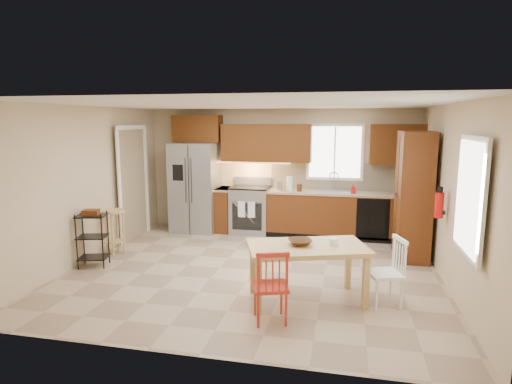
{
  "coord_description": "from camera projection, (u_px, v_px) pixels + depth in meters",
  "views": [
    {
      "loc": [
        1.36,
        -6.12,
        2.27
      ],
      "look_at": [
        -0.05,
        0.4,
        1.15
      ],
      "focal_mm": 30.0,
      "sensor_mm": 36.0,
      "label": 1
    }
  ],
  "objects": [
    {
      "name": "upper_left_block",
      "position": [
        266.0,
        143.0,
        8.55
      ],
      "size": [
        1.8,
        0.35,
        0.75
      ],
      "primitive_type": "cube",
      "color": "#582D0E",
      "rests_on": "wall_back"
    },
    {
      "name": "bar_stool",
      "position": [
        115.0,
        232.0,
        7.31
      ],
      "size": [
        0.44,
        0.44,
        0.77
      ],
      "primitive_type": null,
      "rotation": [
        0.0,
        0.0,
        -0.2
      ],
      "color": "tan",
      "rests_on": "floor"
    },
    {
      "name": "wall_back",
      "position": [
        280.0,
        171.0,
        8.76
      ],
      "size": [
        5.5,
        0.02,
        2.5
      ],
      "primitive_type": "cube",
      "color": "#CCB793",
      "rests_on": "ground"
    },
    {
      "name": "soap_bottle",
      "position": [
        353.0,
        188.0,
        8.11
      ],
      "size": [
        0.09,
        0.09,
        0.19
      ],
      "primitive_type": "imported",
      "color": "red",
      "rests_on": "base_cabinet_run"
    },
    {
      "name": "table_bowl",
      "position": [
        300.0,
        245.0,
        5.36
      ],
      "size": [
        0.37,
        0.37,
        0.07
      ],
      "primitive_type": "imported",
      "rotation": [
        0.0,
        0.0,
        0.32
      ],
      "color": "#482913",
      "rests_on": "dining_table"
    },
    {
      "name": "ceiling",
      "position": [
        253.0,
        104.0,
        6.15
      ],
      "size": [
        5.5,
        5.0,
        0.02
      ],
      "primitive_type": "cube",
      "color": "silver",
      "rests_on": "ground"
    },
    {
      "name": "dishwasher",
      "position": [
        373.0,
        220.0,
        7.94
      ],
      "size": [
        0.6,
        0.02,
        0.78
      ],
      "primitive_type": "cube",
      "color": "black",
      "rests_on": "floor"
    },
    {
      "name": "table_jar",
      "position": [
        334.0,
        243.0,
        5.36
      ],
      "size": [
        0.13,
        0.13,
        0.12
      ],
      "primitive_type": "cylinder",
      "rotation": [
        0.0,
        0.0,
        0.32
      ],
      "color": "white",
      "rests_on": "dining_table"
    },
    {
      "name": "wall_front",
      "position": [
        195.0,
        232.0,
        3.94
      ],
      "size": [
        5.5,
        0.02,
        2.5
      ],
      "primitive_type": "cube",
      "color": "#CCB793",
      "rests_on": "ground"
    },
    {
      "name": "wall_left",
      "position": [
        88.0,
        184.0,
        6.92
      ],
      "size": [
        0.02,
        5.0,
        2.5
      ],
      "primitive_type": "cube",
      "color": "#CCB793",
      "rests_on": "ground"
    },
    {
      "name": "upper_right_block",
      "position": [
        397.0,
        144.0,
        8.03
      ],
      "size": [
        1.0,
        0.35,
        0.75
      ],
      "primitive_type": "cube",
      "color": "#582D0E",
      "rests_on": "wall_back"
    },
    {
      "name": "doorway",
      "position": [
        132.0,
        185.0,
        8.19
      ],
      "size": [
        0.04,
        0.95,
        2.1
      ],
      "primitive_type": "cube",
      "color": "#8C7A59",
      "rests_on": "wall_left"
    },
    {
      "name": "paper_towel",
      "position": [
        290.0,
        184.0,
        8.41
      ],
      "size": [
        0.12,
        0.12,
        0.28
      ],
      "primitive_type": "cylinder",
      "color": "white",
      "rests_on": "base_cabinet_run"
    },
    {
      "name": "sink",
      "position": [
        333.0,
        194.0,
        8.31
      ],
      "size": [
        0.62,
        0.46,
        0.16
      ],
      "primitive_type": "cube",
      "color": "gray",
      "rests_on": "base_cabinet_run"
    },
    {
      "name": "window_back",
      "position": [
        335.0,
        152.0,
        8.45
      ],
      "size": [
        1.12,
        0.04,
        1.12
      ],
      "primitive_type": "cube",
      "color": "white",
      "rests_on": "wall_back"
    },
    {
      "name": "fire_extinguisher",
      "position": [
        439.0,
        205.0,
        5.98
      ],
      "size": [
        0.12,
        0.12,
        0.36
      ],
      "primitive_type": "cylinder",
      "color": "red",
      "rests_on": "wall_right"
    },
    {
      "name": "floor",
      "position": [
        254.0,
        270.0,
        6.56
      ],
      "size": [
        5.5,
        5.5,
        0.0
      ],
      "primitive_type": "plane",
      "color": "tan",
      "rests_on": "ground"
    },
    {
      "name": "base_cabinet_run",
      "position": [
        342.0,
        215.0,
        8.34
      ],
      "size": [
        2.92,
        0.6,
        0.9
      ],
      "primitive_type": "cube",
      "color": "#5D2811",
      "rests_on": "floor"
    },
    {
      "name": "canister_steel",
      "position": [
        279.0,
        186.0,
        8.46
      ],
      "size": [
        0.11,
        0.11,
        0.18
      ],
      "primitive_type": "cylinder",
      "color": "gray",
      "rests_on": "base_cabinet_run"
    },
    {
      "name": "window_right",
      "position": [
        471.0,
        197.0,
        4.65
      ],
      "size": [
        0.04,
        1.02,
        1.32
      ],
      "primitive_type": "cube",
      "color": "white",
      "rests_on": "wall_right"
    },
    {
      "name": "backsplash",
      "position": [
        344.0,
        176.0,
        8.49
      ],
      "size": [
        2.92,
        0.03,
        0.55
      ],
      "primitive_type": "cube",
      "color": "beige",
      "rests_on": "wall_back"
    },
    {
      "name": "base_cabinet_narrow",
      "position": [
        225.0,
        209.0,
        8.84
      ],
      "size": [
        0.3,
        0.6,
        0.9
      ],
      "primitive_type": "cube",
      "color": "#5D2811",
      "rests_on": "floor"
    },
    {
      "name": "pantry",
      "position": [
        413.0,
        195.0,
        7.04
      ],
      "size": [
        0.5,
        0.95,
        2.1
      ],
      "primitive_type": "cube",
      "color": "#5D2811",
      "rests_on": "floor"
    },
    {
      "name": "range_stove",
      "position": [
        250.0,
        210.0,
        8.7
      ],
      "size": [
        0.76,
        0.63,
        0.92
      ],
      "primitive_type": "cube",
      "color": "gray",
      "rests_on": "floor"
    },
    {
      "name": "undercab_glow",
      "position": [
        252.0,
        162.0,
        8.66
      ],
      "size": [
        1.6,
        0.3,
        0.01
      ],
      "primitive_type": "cube",
      "color": "#FFBF66",
      "rests_on": "wall_back"
    },
    {
      "name": "canister_wood",
      "position": [
        299.0,
        188.0,
        8.35
      ],
      "size": [
        0.1,
        0.1,
        0.14
      ],
      "primitive_type": "cylinder",
      "color": "#482913",
      "rests_on": "base_cabinet_run"
    },
    {
      "name": "chair_red",
      "position": [
        270.0,
        285.0,
        4.83
      ],
      "size": [
        0.51,
        0.51,
        0.86
      ],
      "primitive_type": null,
      "rotation": [
        0.0,
        0.0,
        0.32
      ],
      "color": "#B2281B",
      "rests_on": "floor"
    },
    {
      "name": "utility_cart",
      "position": [
        93.0,
        240.0,
        6.67
      ],
      "size": [
        0.5,
        0.43,
        0.86
      ],
      "primitive_type": null,
      "rotation": [
        0.0,
        0.0,
        0.25
      ],
      "color": "black",
      "rests_on": "floor"
    },
    {
      "name": "upper_over_fridge",
      "position": [
        197.0,
        129.0,
        8.81
      ],
      "size": [
        1.0,
        0.35,
        0.55
      ],
      "primitive_type": "cube",
      "color": "#582D0E",
      "rests_on": "wall_back"
    },
    {
      "name": "wall_right",
      "position": [
        452.0,
        197.0,
        5.78
      ],
      "size": [
        0.02,
        5.0,
        2.5
      ],
      "primitive_type": "cube",
      "color": "#CCB793",
      "rests_on": "ground"
    },
    {
      "name": "refrigerator",
      "position": [
        195.0,
        187.0,
        8.81
      ],
      "size": [
        0.92,
        0.75,
        1.82
      ],
      "primitive_type": "cube",
      "color": "gray",
      "rests_on": "floor"
    },
    {
      "name": "dining_table",
      "position": [
        307.0,
        274.0,
        5.4
      ],
      "size": [
        1.65,
        1.24,
        0.71
      ],
      "primitive_type": null,
      "rotation": [
        0.0,
        0.0,
        0.32
      ],
      "color": "tan",
      "rests_on": "floor"
    },
    {
      "name": "chair_white",
      "position": [
        385.0,
        272.0,
        5.24
      ],
      "size": [
        0.51,
        0.51,
        0.86
      ],
      "primitive_type": null,
      "rotation": [
        0.0,
        0.0,
        1.89
      ],
      "color": "white",
      "rests_on": "floor"
    }
  ]
}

